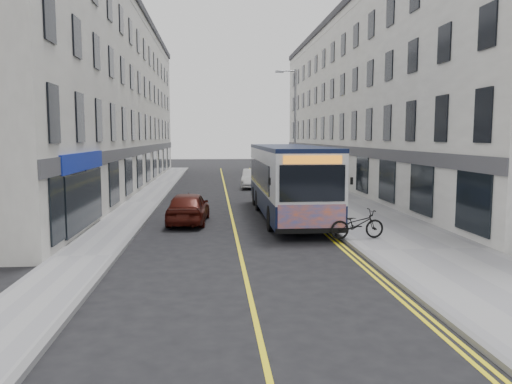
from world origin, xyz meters
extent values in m
plane|color=black|center=(0.00, 0.00, 0.00)|extent=(140.00, 140.00, 0.00)
cube|color=gray|center=(6.25, 12.00, 0.06)|extent=(4.50, 64.00, 0.12)
cube|color=gray|center=(-5.00, 12.00, 0.06)|extent=(2.00, 64.00, 0.12)
cube|color=slate|center=(4.00, 12.00, 0.07)|extent=(0.18, 64.00, 0.13)
cube|color=slate|center=(-4.00, 12.00, 0.07)|extent=(0.18, 64.00, 0.13)
cube|color=yellow|center=(0.00, 12.00, 0.00)|extent=(0.12, 64.00, 0.01)
cube|color=yellow|center=(3.55, 12.00, 0.00)|extent=(0.10, 64.00, 0.01)
cube|color=yellow|center=(3.75, 12.00, 0.00)|extent=(0.10, 64.00, 0.01)
cube|color=white|center=(11.50, 21.00, 6.50)|extent=(6.00, 46.00, 13.00)
cube|color=silver|center=(-9.00, 21.00, 6.50)|extent=(6.00, 46.00, 13.00)
cylinder|color=gray|center=(4.25, 14.00, 4.00)|extent=(0.14, 0.14, 8.00)
cylinder|color=gray|center=(3.75, 14.00, 7.90)|extent=(1.00, 0.08, 0.08)
cube|color=gray|center=(3.25, 14.00, 7.85)|extent=(0.50, 0.18, 0.12)
cube|color=black|center=(2.70, 6.48, 0.85)|extent=(2.67, 11.75, 0.96)
cube|color=silver|center=(2.70, 6.48, 2.30)|extent=(2.67, 11.75, 1.92)
cube|color=black|center=(2.70, 6.48, 3.34)|extent=(2.69, 11.75, 0.17)
cube|color=black|center=(1.34, 7.12, 2.08)|extent=(0.04, 9.19, 1.23)
cube|color=black|center=(4.05, 7.12, 2.08)|extent=(0.04, 9.19, 1.23)
cube|color=black|center=(2.70, 0.58, 2.19)|extent=(2.40, 0.04, 1.34)
cube|color=#F15B14|center=(2.70, 0.58, 0.91)|extent=(2.51, 0.04, 1.01)
cube|color=orange|center=(2.70, 0.57, 3.04)|extent=(2.14, 0.04, 0.30)
cylinder|color=black|center=(1.49, 2.95, 0.53)|extent=(0.30, 1.07, 1.07)
cylinder|color=black|center=(3.90, 2.95, 0.53)|extent=(0.30, 1.07, 1.07)
cylinder|color=black|center=(1.49, 8.83, 0.53)|extent=(0.30, 1.07, 1.07)
cylinder|color=black|center=(3.90, 8.83, 0.53)|extent=(0.30, 1.07, 1.07)
cylinder|color=black|center=(1.49, 10.75, 0.53)|extent=(0.30, 1.07, 1.07)
cylinder|color=black|center=(3.90, 10.75, 0.53)|extent=(0.30, 1.07, 1.07)
imported|color=black|center=(4.40, 0.63, 0.66)|extent=(2.13, 0.95, 1.08)
imported|color=olive|center=(5.94, 12.08, 1.06)|extent=(0.75, 0.55, 1.89)
imported|color=black|center=(7.64, 16.98, 1.07)|extent=(1.10, 0.97, 1.90)
imported|color=silver|center=(2.13, 20.54, 0.70)|extent=(2.05, 4.43, 1.41)
imported|color=#44110B|center=(-2.00, 5.19, 0.72)|extent=(1.97, 4.31, 1.43)
camera|label=1|loc=(-0.86, -17.10, 3.87)|focal=35.00mm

